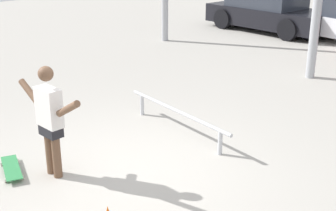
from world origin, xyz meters
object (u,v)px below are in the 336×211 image
object	(u,v)px
skateboarder	(50,117)
skateboard	(11,168)
grind_rail	(177,114)
parked_car_black	(268,13)

from	to	relation	value
skateboarder	skateboard	bearing A→B (deg)	-142.07
grind_rail	parked_car_black	bearing A→B (deg)	119.36
skateboard	grind_rail	bearing A→B (deg)	96.72
skateboarder	skateboard	size ratio (longest dim) A/B	1.92
skateboarder	parked_car_black	world-z (taller)	skateboarder
skateboard	parked_car_black	size ratio (longest dim) A/B	0.18
skateboarder	skateboard	world-z (taller)	skateboarder
skateboard	parked_car_black	bearing A→B (deg)	127.17
skateboard	parked_car_black	xyz separation A→B (m)	(-4.07, 10.66, 0.55)
grind_rail	skateboard	bearing A→B (deg)	-99.53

